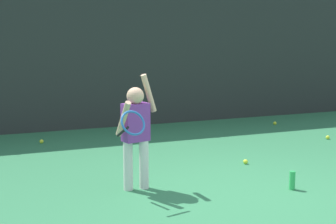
# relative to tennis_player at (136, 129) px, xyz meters

# --- Properties ---
(ground_plane) EXTENTS (20.00, 20.00, 0.00)m
(ground_plane) POSITION_rel_tennis_player_xyz_m (1.01, -0.66, -0.73)
(ground_plane) COLOR #2D7247
(back_fence_windscreen) EXTENTS (13.75, 0.08, 3.00)m
(back_fence_windscreen) POSITION_rel_tennis_player_xyz_m (1.01, 3.84, 0.77)
(back_fence_windscreen) COLOR #282D2B
(back_fence_windscreen) RESTS_ON ground
(fence_post_2) EXTENTS (0.09, 0.09, 3.15)m
(fence_post_2) POSITION_rel_tennis_player_xyz_m (1.01, 3.90, 0.85)
(fence_post_2) COLOR slate
(fence_post_2) RESTS_ON ground
(fence_post_3) EXTENTS (0.09, 0.09, 3.15)m
(fence_post_3) POSITION_rel_tennis_player_xyz_m (4.37, 3.90, 0.85)
(fence_post_3) COLOR slate
(fence_post_3) RESTS_ON ground
(tennis_player) EXTENTS (0.62, 0.69, 1.35)m
(tennis_player) POSITION_rel_tennis_player_xyz_m (0.00, 0.00, 0.00)
(tennis_player) COLOR silver
(tennis_player) RESTS_ON ground
(water_bottle) EXTENTS (0.07, 0.07, 0.22)m
(water_bottle) POSITION_rel_tennis_player_xyz_m (1.71, -0.65, -0.62)
(water_bottle) COLOR green
(water_bottle) RESTS_ON ground
(tennis_ball_0) EXTENTS (0.07, 0.07, 0.07)m
(tennis_ball_0) POSITION_rel_tennis_player_xyz_m (1.76, 0.53, -0.69)
(tennis_ball_0) COLOR #CCE033
(tennis_ball_0) RESTS_ON ground
(tennis_ball_2) EXTENTS (0.07, 0.07, 0.07)m
(tennis_ball_2) POSITION_rel_tennis_player_xyz_m (3.89, 1.42, -0.69)
(tennis_ball_2) COLOR #CCE033
(tennis_ball_2) RESTS_ON ground
(tennis_ball_5) EXTENTS (0.07, 0.07, 0.07)m
(tennis_ball_5) POSITION_rel_tennis_player_xyz_m (-0.75, 2.86, -0.69)
(tennis_ball_5) COLOR #CCE033
(tennis_ball_5) RESTS_ON ground
(tennis_ball_8) EXTENTS (0.07, 0.07, 0.07)m
(tennis_ball_8) POSITION_rel_tennis_player_xyz_m (3.78, 2.87, -0.69)
(tennis_ball_8) COLOR #CCE033
(tennis_ball_8) RESTS_ON ground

